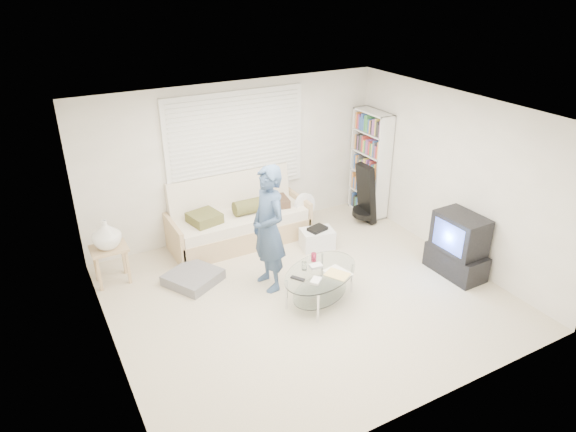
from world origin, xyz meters
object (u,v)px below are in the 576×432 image
coffee_table (320,277)px  futon_sofa (238,221)px  bookshelf (370,164)px  tv_unit (458,246)px

coffee_table → futon_sofa: bearing=97.5°
futon_sofa → coffee_table: (0.27, -2.05, 0.01)m
bookshelf → coffee_table: (-2.22, -1.94, -0.57)m
futon_sofa → bookshelf: bookshelf is taller
bookshelf → tv_unit: bearing=-93.1°
futon_sofa → tv_unit: futon_sofa is taller
bookshelf → tv_unit: size_ratio=2.01×
tv_unit → coffee_table: (-2.09, 0.36, -0.09)m
tv_unit → coffee_table: size_ratio=0.65×
tv_unit → coffee_table: bearing=170.2°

